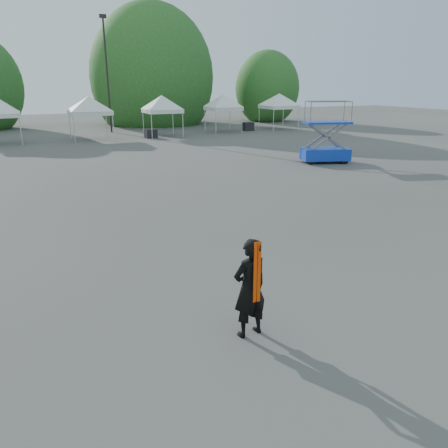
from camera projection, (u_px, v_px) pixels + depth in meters
name	position (u px, v px, depth m)	size (l,w,h in m)	color
ground	(235.00, 266.00, 10.84)	(120.00, 120.00, 0.00)	#474442
light_pole_east	(107.00, 68.00, 38.01)	(0.60, 0.25, 9.80)	black
tree_mid_e	(152.00, 77.00, 46.64)	(5.12, 5.12, 7.79)	#382314
tree_far_e	(267.00, 89.00, 50.40)	(3.84, 3.84, 5.84)	#382314
tent_e	(89.00, 100.00, 33.65)	(4.37, 4.37, 3.88)	silver
tent_f	(162.00, 99.00, 35.77)	(4.01, 4.01, 3.88)	silver
tent_g	(223.00, 97.00, 39.05)	(3.90, 3.90, 3.88)	silver
tent_h	(279.00, 96.00, 41.55)	(4.18, 4.18, 3.88)	silver
man	(250.00, 288.00, 7.62)	(0.73, 0.54, 1.84)	black
scissor_lift	(326.00, 132.00, 24.24)	(2.88, 2.04, 3.37)	#0C0CA1
crate_mid	(151.00, 134.00, 35.55)	(0.91, 0.71, 0.71)	black
crate_east	(248.00, 126.00, 41.00)	(0.97, 0.76, 0.76)	black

